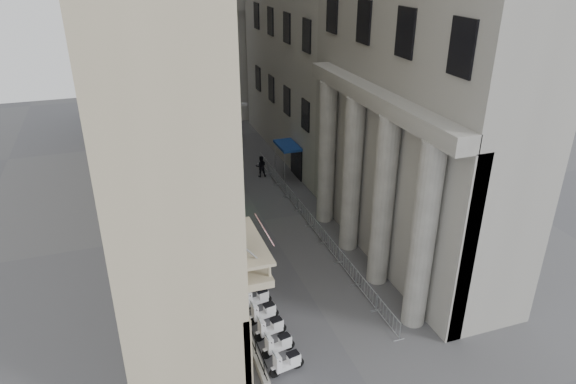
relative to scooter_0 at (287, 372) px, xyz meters
name	(u,v)px	position (x,y,z in m)	size (l,w,h in m)	color
iron_fence	(208,238)	(-1.16, 13.29, 0.00)	(0.30, 28.00, 1.40)	black
blue_awning	(288,177)	(7.29, 21.29, 0.00)	(1.60, 3.00, 3.00)	navy
flag	(268,372)	(-0.86, 0.29, 0.00)	(1.00, 1.40, 8.20)	#9E0C11
scooter_0	(287,372)	(0.00, 0.00, 0.00)	(0.56, 1.40, 1.50)	white
scooter_1	(279,354)	(0.00, 1.27, 0.00)	(0.56, 1.40, 1.50)	white
scooter_2	(271,337)	(0.00, 2.53, 0.00)	(0.56, 1.40, 1.50)	white
scooter_3	(264,321)	(0.00, 3.80, 0.00)	(0.56, 1.40, 1.50)	white
scooter_4	(257,307)	(0.00, 5.07, 0.00)	(0.56, 1.40, 1.50)	white
scooter_5	(251,294)	(0.00, 6.33, 0.00)	(0.56, 1.40, 1.50)	white
scooter_6	(246,281)	(0.00, 7.60, 0.00)	(0.56, 1.40, 1.50)	white
scooter_7	(240,270)	(0.00, 8.86, 0.00)	(0.56, 1.40, 1.50)	white
scooter_8	(235,259)	(0.00, 10.13, 0.00)	(0.56, 1.40, 1.50)	white
scooter_9	(231,249)	(0.00, 11.40, 0.00)	(0.56, 1.40, 1.50)	white
scooter_10	(227,240)	(0.00, 12.66, 0.00)	(0.56, 1.40, 1.50)	white
scooter_11	(223,231)	(0.00, 13.93, 0.00)	(0.56, 1.40, 1.50)	white
scooter_12	(219,223)	(0.00, 15.20, 0.00)	(0.56, 1.40, 1.50)	white
barrier_0	(387,325)	(5.97, 1.40, 0.00)	(0.60, 2.40, 1.10)	#B1B4B9
barrier_1	(365,297)	(5.97, 3.90, 0.00)	(0.60, 2.40, 1.10)	#B1B4B9
barrier_2	(347,273)	(5.97, 6.40, 0.00)	(0.60, 2.40, 1.10)	#B1B4B9
barrier_3	(330,253)	(5.97, 8.90, 0.00)	(0.60, 2.40, 1.10)	#B1B4B9
barrier_4	(316,234)	(5.97, 11.40, 0.00)	(0.60, 2.40, 1.10)	#B1B4B9
barrier_5	(303,218)	(5.97, 13.90, 0.00)	(0.60, 2.40, 1.10)	#B1B4B9
barrier_6	(292,203)	(5.97, 16.40, 0.00)	(0.60, 2.40, 1.10)	#B1B4B9
barrier_7	(282,190)	(5.97, 18.90, 0.00)	(0.60, 2.40, 1.10)	#B1B4B9
barrier_8	(272,179)	(5.97, 21.40, 0.00)	(0.60, 2.40, 1.10)	#B1B4B9
barrier_9	(264,168)	(5.97, 23.90, 0.00)	(0.60, 2.40, 1.10)	#B1B4B9
security_tent	(193,156)	(-0.46, 22.52, 2.48)	(3.65, 3.65, 2.97)	white
street_lamp	(217,148)	(0.57, 17.18, 4.90)	(2.59, 0.99, 8.22)	#92959A
info_kiosk	(223,203)	(0.65, 16.60, 0.84)	(0.37, 0.82, 1.67)	black
pedestrian_a	(231,162)	(3.04, 24.14, 0.91)	(0.66, 0.43, 1.82)	#0D0E35
pedestrian_b	(261,166)	(5.20, 22.22, 0.93)	(0.90, 0.70, 1.86)	black
pedestrian_c	(233,155)	(3.56, 25.54, 0.95)	(0.93, 0.61, 1.91)	black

